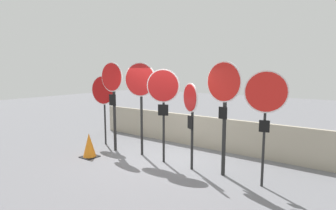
{
  "coord_description": "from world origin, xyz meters",
  "views": [
    {
      "loc": [
        4.08,
        -5.56,
        2.41
      ],
      "look_at": [
        0.09,
        0.0,
        1.52
      ],
      "focal_mm": 28.0,
      "sensor_mm": 36.0,
      "label": 1
    }
  ],
  "objects": [
    {
      "name": "ground_plane",
      "position": [
        0.0,
        0.0,
        0.0
      ],
      "size": [
        40.0,
        40.0,
        0.0
      ],
      "primitive_type": "plane",
      "color": "slate"
    },
    {
      "name": "fence_back",
      "position": [
        0.0,
        1.68,
        0.5
      ],
      "size": [
        8.03,
        0.12,
        1.0
      ],
      "color": "#A89E89",
      "rests_on": "ground"
    },
    {
      "name": "stop_sign_0",
      "position": [
        -2.54,
        0.06,
        1.69
      ],
      "size": [
        0.93,
        0.17,
        2.27
      ],
      "rotation": [
        0.0,
        0.0,
        0.14
      ],
      "color": "black",
      "rests_on": "ground"
    },
    {
      "name": "stop_sign_1",
      "position": [
        -1.77,
        -0.23,
        1.87
      ],
      "size": [
        0.87,
        0.14,
        2.68
      ],
      "rotation": [
        0.0,
        0.0,
        -0.0
      ],
      "color": "black",
      "rests_on": "ground"
    },
    {
      "name": "stop_sign_2",
      "position": [
        -0.81,
        -0.07,
        1.96
      ],
      "size": [
        0.93,
        0.27,
        2.66
      ],
      "rotation": [
        0.0,
        0.0,
        0.25
      ],
      "color": "black",
      "rests_on": "ground"
    },
    {
      "name": "stop_sign_3",
      "position": [
        0.07,
        -0.19,
        1.83
      ],
      "size": [
        0.8,
        0.37,
        2.47
      ],
      "rotation": [
        0.0,
        0.0,
        0.41
      ],
      "color": "black",
      "rests_on": "ground"
    },
    {
      "name": "stop_sign_4",
      "position": [
        0.9,
        -0.2,
        1.54
      ],
      "size": [
        0.61,
        0.4,
        2.14
      ],
      "rotation": [
        0.0,
        0.0,
        -0.57
      ],
      "color": "black",
      "rests_on": "ground"
    },
    {
      "name": "stop_sign_5",
      "position": [
        1.7,
        -0.1,
        1.84
      ],
      "size": [
        0.9,
        0.23,
        2.63
      ],
      "rotation": [
        0.0,
        0.0,
        -0.21
      ],
      "color": "black",
      "rests_on": "ground"
    },
    {
      "name": "stop_sign_6",
      "position": [
        2.63,
        -0.18,
        1.84
      ],
      "size": [
        0.84,
        0.22,
        2.43
      ],
      "rotation": [
        0.0,
        0.0,
        0.21
      ],
      "color": "black",
      "rests_on": "ground"
    },
    {
      "name": "traffic_cone_0",
      "position": [
        -1.89,
        -1.04,
        0.34
      ],
      "size": [
        0.43,
        0.43,
        0.69
      ],
      "color": "black",
      "rests_on": "ground"
    }
  ]
}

